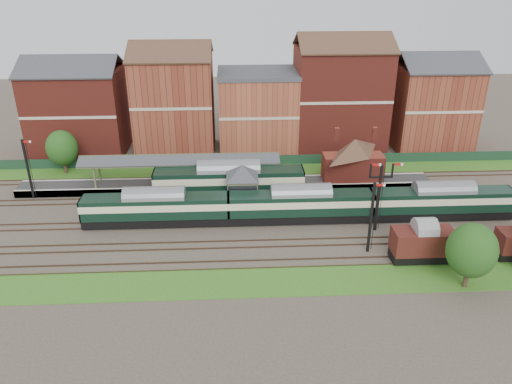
{
  "coord_description": "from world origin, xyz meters",
  "views": [
    {
      "loc": [
        -4.1,
        -51.62,
        28.21
      ],
      "look_at": [
        -1.41,
        2.0,
        3.0
      ],
      "focal_mm": 35.0,
      "sensor_mm": 36.0,
      "label": 1
    }
  ],
  "objects_px": {
    "dmu_train": "(301,204)",
    "goods_van_a": "(422,243)",
    "signal_box": "(242,186)",
    "semaphore_bracket": "(379,193)",
    "platform_railcar": "(229,181)"
  },
  "relations": [
    {
      "from": "dmu_train",
      "to": "goods_van_a",
      "type": "xyz_separation_m",
      "value": [
        11.25,
        -9.0,
        -0.16
      ]
    },
    {
      "from": "goods_van_a",
      "to": "semaphore_bracket",
      "type": "bearing_deg",
      "value": 114.08
    },
    {
      "from": "signal_box",
      "to": "dmu_train",
      "type": "xyz_separation_m",
      "value": [
        6.69,
        -3.25,
        -0.92
      ]
    },
    {
      "from": "signal_box",
      "to": "goods_van_a",
      "type": "bearing_deg",
      "value": -34.32
    },
    {
      "from": "semaphore_bracket",
      "to": "signal_box",
      "type": "bearing_deg",
      "value": 159.08
    },
    {
      "from": "platform_railcar",
      "to": "signal_box",
      "type": "bearing_deg",
      "value": -63.38
    },
    {
      "from": "signal_box",
      "to": "platform_railcar",
      "type": "relative_size",
      "value": 0.32
    },
    {
      "from": "dmu_train",
      "to": "platform_railcar",
      "type": "relative_size",
      "value": 2.65
    },
    {
      "from": "signal_box",
      "to": "dmu_train",
      "type": "distance_m",
      "value": 7.5
    },
    {
      "from": "dmu_train",
      "to": "platform_railcar",
      "type": "bearing_deg",
      "value": 142.01
    },
    {
      "from": "platform_railcar",
      "to": "goods_van_a",
      "type": "height_order",
      "value": "platform_railcar"
    },
    {
      "from": "semaphore_bracket",
      "to": "platform_railcar",
      "type": "relative_size",
      "value": 0.43
    },
    {
      "from": "goods_van_a",
      "to": "dmu_train",
      "type": "bearing_deg",
      "value": 141.34
    },
    {
      "from": "dmu_train",
      "to": "goods_van_a",
      "type": "bearing_deg",
      "value": -38.66
    },
    {
      "from": "semaphore_bracket",
      "to": "dmu_train",
      "type": "distance_m",
      "value": 9.03
    }
  ]
}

